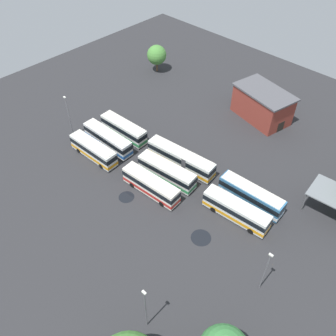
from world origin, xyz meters
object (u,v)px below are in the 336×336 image
bus_row0_slot1 (236,210)px  bus_row1_slot0 (181,158)px  bus_row2_slot0 (124,129)px  bus_row2_slot2 (93,150)px  lamp_post_mid_lot (266,270)px  depot_building (262,104)px  bus_row1_slot2 (151,185)px  tree_northwest (157,55)px  bus_row1_slot1 (167,172)px  bus_row0_slot0 (251,195)px  bus_row2_slot1 (108,139)px  lamp_post_by_building (146,308)px  lamp_post_near_entrance (69,115)px

bus_row0_slot1 → bus_row1_slot0: same height
bus_row2_slot0 → bus_row2_slot2: size_ratio=1.01×
lamp_post_mid_lot → depot_building: bearing=-56.5°
bus_row1_slot2 → tree_northwest: (28.40, -29.61, 2.46)m
bus_row0_slot1 → depot_building: size_ratio=0.84×
bus_row1_slot0 → bus_row0_slot1: bearing=168.8°
bus_row1_slot1 → tree_northwest: (28.09, -25.50, 2.46)m
bus_row0_slot0 → tree_northwest: bearing=-25.5°
bus_row2_slot1 → depot_building: 32.41m
bus_row0_slot1 → bus_row2_slot1: (28.05, 2.79, 0.00)m
bus_row1_slot2 → lamp_post_by_building: 22.50m
bus_row2_slot2 → lamp_post_by_building: bearing=153.6°
bus_row1_slot1 → bus_row1_slot0: bearing=-83.4°
bus_row2_slot1 → bus_row2_slot2: (-0.61, 3.88, -0.00)m
bus_row1_slot2 → lamp_post_near_entrance: bearing=0.4°
bus_row2_slot0 → bus_row1_slot0: bearing=-173.9°
bus_row2_slot1 → bus_row2_slot2: 3.93m
bus_row2_slot1 → lamp_post_by_building: lamp_post_by_building is taller
bus_row1_slot0 → bus_row2_slot2: size_ratio=1.29×
lamp_post_near_entrance → depot_building: bearing=-127.0°
bus_row1_slot2 → tree_northwest: size_ratio=1.65×
lamp_post_by_building → bus_row2_slot0: bearing=-36.8°
lamp_post_near_entrance → lamp_post_by_building: bearing=157.4°
bus_row2_slot2 → lamp_post_by_building: lamp_post_by_building is taller
lamp_post_mid_lot → lamp_post_near_entrance: 45.25m
bus_row2_slot1 → tree_northwest: tree_northwest is taller
bus_row1_slot2 → lamp_post_mid_lot: 23.21m
bus_row2_slot1 → tree_northwest: bearing=-62.8°
bus_row1_slot0 → bus_row1_slot2: (-0.79, 8.31, -0.00)m
lamp_post_near_entrance → bus_row2_slot2: bearing=173.0°
bus_row2_slot2 → lamp_post_near_entrance: 8.88m
bus_row2_slot2 → lamp_post_mid_lot: lamp_post_mid_lot is taller
bus_row1_slot0 → lamp_post_near_entrance: bearing=21.5°
bus_row1_slot2 → bus_row2_slot1: (14.60, -2.71, 0.00)m
bus_row2_slot0 → bus_row2_slot1: 4.10m
bus_row1_slot0 → lamp_post_near_entrance: (21.44, 8.47, 3.14)m
bus_row2_slot0 → tree_northwest: (13.70, -22.79, 2.46)m
lamp_post_mid_lot → lamp_post_by_building: lamp_post_by_building is taller
bus_row1_slot0 → bus_row2_slot0: 13.98m
bus_row0_slot1 → lamp_post_mid_lot: size_ratio=1.39×
bus_row0_slot0 → bus_row1_slot2: same height
bus_row1_slot1 → lamp_post_by_building: bearing=128.6°
bus_row0_slot1 → depot_building: depot_building is taller
lamp_post_near_entrance → bus_row1_slot1: bearing=-169.0°
bus_row0_slot1 → tree_northwest: size_ratio=1.68×
lamp_post_near_entrance → bus_row1_slot2: bearing=-179.6°
bus_row1_slot0 → bus_row2_slot2: 16.25m
bus_row0_slot0 → lamp_post_near_entrance: bearing=15.4°
bus_row0_slot0 → bus_row2_slot2: 29.41m
bus_row2_slot1 → lamp_post_near_entrance: 8.74m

